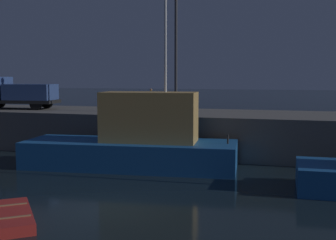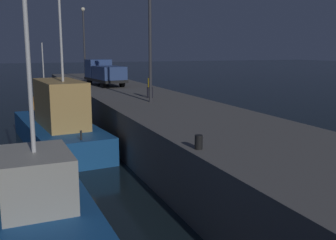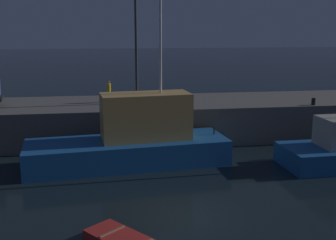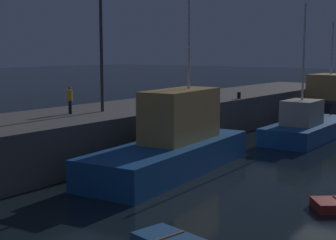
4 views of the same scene
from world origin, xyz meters
The scene contains 7 objects.
ground_plane centered at (0.00, 0.00, 0.00)m, with size 320.00×320.00×0.00m, color black.
pier_quay centered at (0.00, 14.06, 1.34)m, with size 66.41×7.10×2.68m.
fishing_trawler_red centered at (11.95, 5.60, 0.91)m, with size 10.69×3.77×9.54m.
fishing_boat_blue centered at (-1.66, 7.68, 1.46)m, with size 12.18×4.92×10.80m.
lamp_post_east centered at (-0.99, 13.54, 7.75)m, with size 0.44×0.44×8.76m.
dockworker centered at (-2.99, 14.20, 3.59)m, with size 0.40×0.40×1.60m.
bollard_west centered at (11.32, 10.95, 2.93)m, with size 0.28×0.28×0.50m, color black.
Camera 4 is at (-22.79, -7.85, 6.31)m, focal length 53.65 mm.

